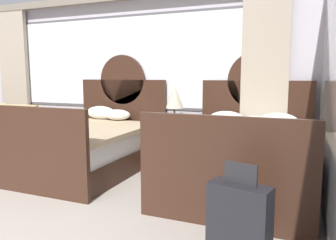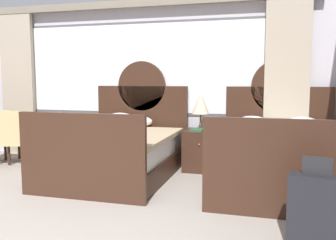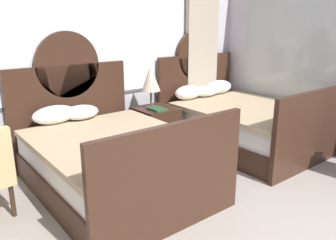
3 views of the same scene
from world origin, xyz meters
name	(u,v)px [view 3 (image 3 of 3)]	position (x,y,z in m)	size (l,w,h in m)	color
wall_back_window	(59,53)	(0.00, 4.16, 1.42)	(6.21, 0.22, 2.70)	silver
bed_near_window	(110,157)	(0.05, 3.07, 0.36)	(1.57, 2.15, 1.69)	#382116
bed_near_mirror	(241,121)	(2.25, 3.08, 0.37)	(1.57, 2.15, 1.69)	#382116
nightstand_between_beds	(156,129)	(1.15, 3.71, 0.31)	(0.53, 0.56, 0.62)	#382116
table_lamp_on_nightstand	(151,79)	(1.11, 3.77, 1.03)	(0.27, 0.27, 0.59)	brown
book_on_nightstand	(157,109)	(1.10, 3.61, 0.63)	(0.18, 0.26, 0.03)	#285133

